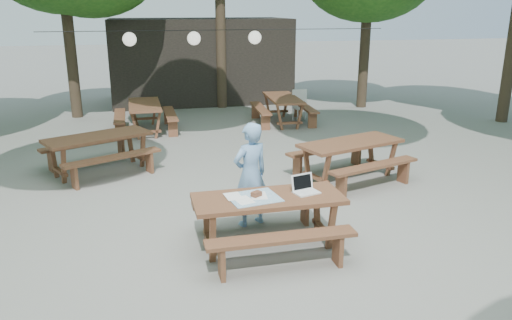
{
  "coord_description": "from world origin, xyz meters",
  "views": [
    {
      "loc": [
        -1.7,
        -7.08,
        3.16
      ],
      "look_at": [
        -0.1,
        -0.4,
        1.05
      ],
      "focal_mm": 35.0,
      "sensor_mm": 36.0,
      "label": 1
    }
  ],
  "objects_px": {
    "picnic_table_nw": "(99,153)",
    "woman": "(251,175)",
    "plastic_chair": "(301,112)",
    "main_picnic_table": "(268,222)"
  },
  "relations": [
    {
      "from": "picnic_table_nw",
      "to": "woman",
      "type": "height_order",
      "value": "woman"
    },
    {
      "from": "plastic_chair",
      "to": "picnic_table_nw",
      "type": "bearing_deg",
      "value": -149.87
    },
    {
      "from": "main_picnic_table",
      "to": "plastic_chair",
      "type": "xyz_separation_m",
      "value": [
        2.96,
        7.46,
        -0.13
      ]
    },
    {
      "from": "woman",
      "to": "picnic_table_nw",
      "type": "bearing_deg",
      "value": -73.38
    },
    {
      "from": "main_picnic_table",
      "to": "plastic_chair",
      "type": "distance_m",
      "value": 8.02
    },
    {
      "from": "picnic_table_nw",
      "to": "plastic_chair",
      "type": "height_order",
      "value": "plastic_chair"
    },
    {
      "from": "main_picnic_table",
      "to": "picnic_table_nw",
      "type": "relative_size",
      "value": 0.83
    },
    {
      "from": "main_picnic_table",
      "to": "picnic_table_nw",
      "type": "distance_m",
      "value": 4.65
    },
    {
      "from": "picnic_table_nw",
      "to": "woman",
      "type": "xyz_separation_m",
      "value": [
        2.36,
        -3.14,
        0.4
      ]
    },
    {
      "from": "main_picnic_table",
      "to": "woman",
      "type": "relative_size",
      "value": 1.27
    }
  ]
}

